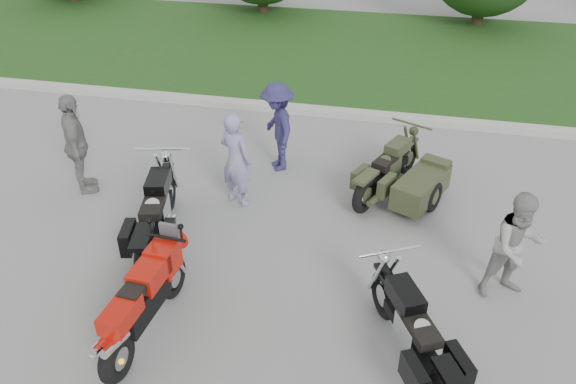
% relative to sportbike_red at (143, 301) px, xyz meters
% --- Properties ---
extents(ground, '(80.00, 80.00, 0.00)m').
position_rel_sportbike_red_xyz_m(ground, '(0.79, 0.83, -0.56)').
color(ground, gray).
rests_on(ground, ground).
extents(curb, '(60.00, 0.30, 0.15)m').
position_rel_sportbike_red_xyz_m(curb, '(0.79, 6.83, -0.48)').
color(curb, '#B3B0A8').
rests_on(curb, ground).
extents(grass_strip, '(60.00, 8.00, 0.14)m').
position_rel_sportbike_red_xyz_m(grass_strip, '(0.79, 10.98, -0.49)').
color(grass_strip, '#27561D').
rests_on(grass_strip, ground).
extents(sportbike_red, '(0.42, 2.00, 0.95)m').
position_rel_sportbike_red_xyz_m(sportbike_red, '(0.00, 0.00, 0.00)').
color(sportbike_red, black).
rests_on(sportbike_red, ground).
extents(cruiser_left, '(0.78, 2.45, 0.95)m').
position_rel_sportbike_red_xyz_m(cruiser_left, '(-0.58, 1.70, -0.07)').
color(cruiser_left, black).
rests_on(cruiser_left, ground).
extents(cruiser_right, '(1.18, 2.09, 0.88)m').
position_rel_sportbike_red_xyz_m(cruiser_right, '(3.21, 0.16, -0.11)').
color(cruiser_right, black).
rests_on(cruiser_right, ground).
extents(cruiser_sidecar, '(1.57, 2.04, 0.84)m').
position_rel_sportbike_red_xyz_m(cruiser_sidecar, '(2.95, 3.71, -0.17)').
color(cruiser_sidecar, black).
rests_on(cruiser_sidecar, ground).
extents(person_stripe, '(0.70, 0.59, 1.62)m').
position_rel_sportbike_red_xyz_m(person_stripe, '(0.23, 3.09, 0.25)').
color(person_stripe, '#8F88B9').
rests_on(person_stripe, ground).
extents(person_grey, '(0.92, 0.84, 1.54)m').
position_rel_sportbike_red_xyz_m(person_grey, '(4.39, 1.73, 0.21)').
color(person_grey, '#999793').
rests_on(person_grey, ground).
extents(person_denim, '(1.04, 1.22, 1.64)m').
position_rel_sportbike_red_xyz_m(person_denim, '(0.63, 4.36, 0.26)').
color(person_denim, navy).
rests_on(person_denim, ground).
extents(person_back, '(0.92, 1.10, 1.76)m').
position_rel_sportbike_red_xyz_m(person_back, '(-2.46, 2.89, 0.32)').
color(person_back, gray).
rests_on(person_back, ground).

